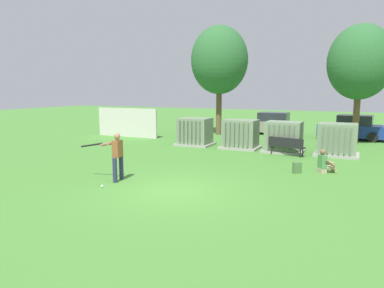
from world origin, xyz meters
The scene contains 15 objects.
ground_plane centered at (0.00, 0.00, 0.00)m, with size 96.00×96.00×0.00m, color #478433.
fence_panel centered at (-9.32, 10.50, 1.00)m, with size 4.80×0.12×2.00m, color beige.
transformer_west centered at (-3.39, 9.05, 0.79)m, with size 2.10×1.70×1.62m.
transformer_mid_west centered at (-0.58, 9.07, 0.79)m, with size 2.10×1.70×1.62m.
transformer_mid_east centered at (1.84, 8.90, 0.79)m, with size 2.10×1.70×1.62m.
transformer_east centered at (4.46, 9.01, 0.79)m, with size 2.10×1.70×1.62m.
park_bench centered at (2.17, 7.92, 0.54)m, with size 1.84×0.81×0.92m.
batter centered at (-2.46, 0.29, 0.98)m, with size 1.62×0.74×1.74m.
sports_ball centered at (-2.36, -0.67, 0.04)m, with size 0.09×0.09×0.09m, color white.
seated_spectator centered at (4.24, 4.83, 0.38)m, with size 0.78×0.68×0.96m.
backpack centered at (3.26, 4.28, 0.21)m, with size 0.38×0.38×0.44m.
tree_left centered at (-3.94, 14.40, 5.36)m, with size 4.09×4.09×7.81m.
tree_center_left centered at (5.22, 13.56, 4.86)m, with size 3.71×3.71×7.08m.
parked_car_leftmost centered at (-0.44, 16.34, 0.75)m, with size 4.21×1.94×1.62m.
parked_car_left_of_center centered at (5.05, 15.80, 0.75)m, with size 4.33×2.20×1.62m.
Camera 1 is at (5.31, -9.78, 3.27)m, focal length 32.90 mm.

